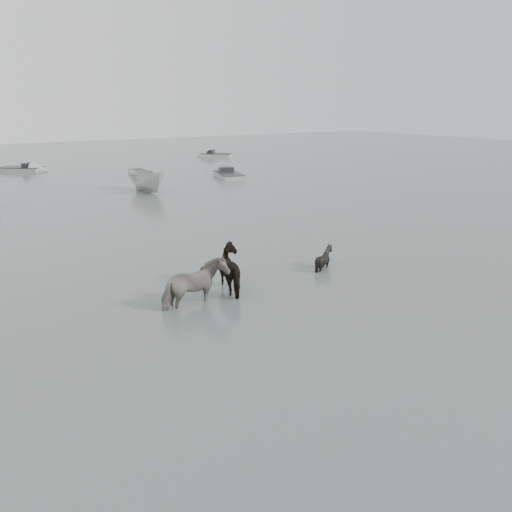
# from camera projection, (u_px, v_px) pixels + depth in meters

# --- Properties ---
(ground) EXTENTS (140.00, 140.00, 0.00)m
(ground) POSITION_uv_depth(u_px,v_px,m) (285.00, 287.00, 16.01)
(ground) COLOR #4B5A54
(ground) RESTS_ON ground
(pony_pinto) EXTENTS (2.10, 1.18, 1.68)m
(pony_pinto) POSITION_uv_depth(u_px,v_px,m) (194.00, 277.00, 14.34)
(pony_pinto) COLOR black
(pony_pinto) RESTS_ON ground
(pony_dark) EXTENTS (1.66, 1.83, 1.58)m
(pony_dark) POSITION_uv_depth(u_px,v_px,m) (236.00, 264.00, 15.64)
(pony_dark) COLOR black
(pony_dark) RESTS_ON ground
(pony_black) EXTENTS (1.22, 1.14, 1.11)m
(pony_black) POSITION_uv_depth(u_px,v_px,m) (324.00, 253.00, 17.67)
(pony_black) COLOR black
(pony_black) RESTS_ON ground
(boat_small) EXTENTS (1.87, 4.40, 1.67)m
(boat_small) POSITION_uv_depth(u_px,v_px,m) (147.00, 179.00, 33.16)
(boat_small) COLOR #BABBB6
(boat_small) RESTS_ON ground
(skiff_port) EXTENTS (2.92, 5.56, 0.75)m
(skiff_port) POSITION_uv_depth(u_px,v_px,m) (229.00, 173.00, 39.45)
(skiff_port) COLOR #A0A3A0
(skiff_port) RESTS_ON ground
(skiff_mid) EXTENTS (4.77, 4.51, 0.75)m
(skiff_mid) POSITION_uv_depth(u_px,v_px,m) (22.00, 167.00, 43.09)
(skiff_mid) COLOR #9B9E9C
(skiff_mid) RESTS_ON ground
(skiff_star) EXTENTS (4.41, 4.31, 0.75)m
(skiff_star) POSITION_uv_depth(u_px,v_px,m) (217.00, 153.00, 54.90)
(skiff_star) COLOR #B8B8B3
(skiff_star) RESTS_ON ground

